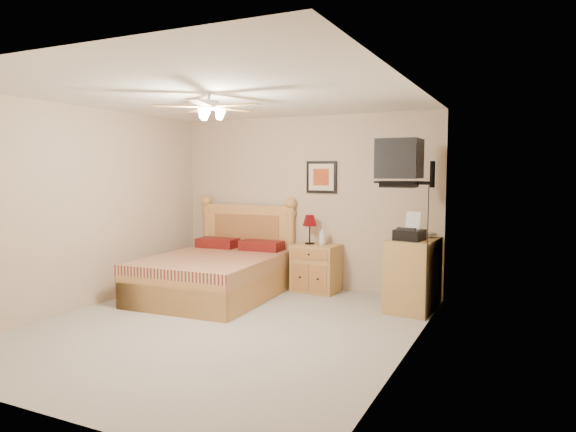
# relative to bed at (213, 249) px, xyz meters

# --- Properties ---
(floor) EXTENTS (4.50, 4.50, 0.00)m
(floor) POSITION_rel_bed_xyz_m (0.86, -1.12, -0.66)
(floor) COLOR #9D968D
(floor) RESTS_ON ground
(ceiling) EXTENTS (4.00, 4.50, 0.04)m
(ceiling) POSITION_rel_bed_xyz_m (0.86, -1.12, 1.84)
(ceiling) COLOR white
(ceiling) RESTS_ON ground
(wall_back) EXTENTS (4.00, 0.04, 2.50)m
(wall_back) POSITION_rel_bed_xyz_m (0.86, 1.13, 0.59)
(wall_back) COLOR tan
(wall_back) RESTS_ON ground
(wall_front) EXTENTS (4.00, 0.04, 2.50)m
(wall_front) POSITION_rel_bed_xyz_m (0.86, -3.37, 0.59)
(wall_front) COLOR tan
(wall_front) RESTS_ON ground
(wall_left) EXTENTS (0.04, 4.50, 2.50)m
(wall_left) POSITION_rel_bed_xyz_m (-1.14, -1.12, 0.59)
(wall_left) COLOR tan
(wall_left) RESTS_ON ground
(wall_right) EXTENTS (0.04, 4.50, 2.50)m
(wall_right) POSITION_rel_bed_xyz_m (2.86, -1.12, 0.59)
(wall_right) COLOR tan
(wall_right) RESTS_ON ground
(bed) EXTENTS (1.66, 2.12, 1.32)m
(bed) POSITION_rel_bed_xyz_m (0.00, 0.00, 0.00)
(bed) COLOR #BF8D3C
(bed) RESTS_ON ground
(nightstand) EXTENTS (0.64, 0.49, 0.67)m
(nightstand) POSITION_rel_bed_xyz_m (1.15, 0.88, -0.33)
(nightstand) COLOR #A27239
(nightstand) RESTS_ON ground
(table_lamp) EXTENTS (0.24, 0.24, 0.42)m
(table_lamp) POSITION_rel_bed_xyz_m (1.03, 0.92, 0.22)
(table_lamp) COLOR #63070C
(table_lamp) RESTS_ON nightstand
(lotion_bottle) EXTENTS (0.10, 0.10, 0.26)m
(lotion_bottle) POSITION_rel_bed_xyz_m (1.22, 0.93, 0.14)
(lotion_bottle) COLOR silver
(lotion_bottle) RESTS_ON nightstand
(framed_picture) EXTENTS (0.46, 0.04, 0.46)m
(framed_picture) POSITION_rel_bed_xyz_m (1.13, 1.11, 0.96)
(framed_picture) COLOR black
(framed_picture) RESTS_ON wall_back
(dresser) EXTENTS (0.58, 0.79, 0.88)m
(dresser) POSITION_rel_bed_xyz_m (2.59, 0.49, -0.22)
(dresser) COLOR #A07A41
(dresser) RESTS_ON ground
(fax_machine) EXTENTS (0.37, 0.39, 0.34)m
(fax_machine) POSITION_rel_bed_xyz_m (2.57, 0.36, 0.39)
(fax_machine) COLOR black
(fax_machine) RESTS_ON dresser
(magazine_lower) EXTENTS (0.27, 0.31, 0.03)m
(magazine_lower) POSITION_rel_bed_xyz_m (2.60, 0.77, 0.23)
(magazine_lower) COLOR #BDB19C
(magazine_lower) RESTS_ON dresser
(magazine_upper) EXTENTS (0.28, 0.31, 0.02)m
(magazine_upper) POSITION_rel_bed_xyz_m (2.61, 0.79, 0.25)
(magazine_upper) COLOR gray
(magazine_upper) RESTS_ON magazine_lower
(wall_tv) EXTENTS (0.56, 0.46, 0.58)m
(wall_tv) POSITION_rel_bed_xyz_m (2.61, 0.22, 1.15)
(wall_tv) COLOR black
(wall_tv) RESTS_ON wall_right
(ceiling_fan) EXTENTS (1.14, 1.14, 0.28)m
(ceiling_fan) POSITION_rel_bed_xyz_m (0.86, -1.32, 1.70)
(ceiling_fan) COLOR white
(ceiling_fan) RESTS_ON ceiling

